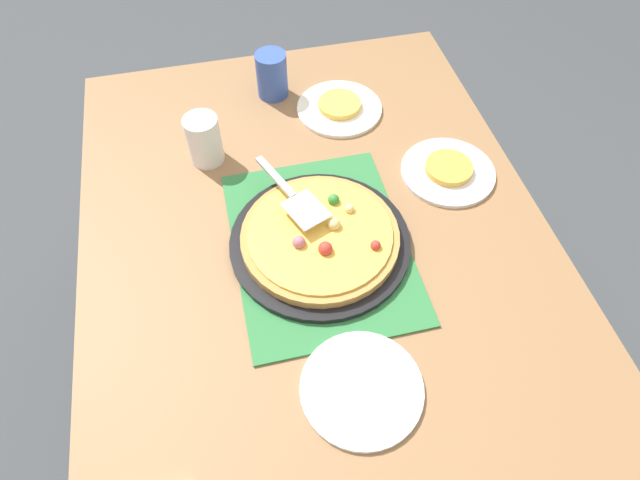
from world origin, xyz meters
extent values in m
plane|color=#3D4247|center=(0.00, 0.00, 0.00)|extent=(8.00, 8.00, 0.00)
cube|color=olive|center=(0.00, 0.00, 0.73)|extent=(1.40, 1.00, 0.03)
cube|color=olive|center=(-0.64, -0.44, 0.36)|extent=(0.07, 0.07, 0.72)
cube|color=olive|center=(-0.64, 0.44, 0.36)|extent=(0.07, 0.07, 0.72)
cube|color=#2D753D|center=(0.00, 0.00, 0.75)|extent=(0.48, 0.36, 0.01)
cylinder|color=black|center=(0.00, 0.00, 0.76)|extent=(0.38, 0.38, 0.01)
cylinder|color=#B78442|center=(0.00, 0.00, 0.78)|extent=(0.33, 0.33, 0.02)
cylinder|color=#EAB747|center=(0.00, 0.00, 0.79)|extent=(0.30, 0.30, 0.01)
sphere|color=#B76675|center=(0.02, -0.05, 0.80)|extent=(0.03, 0.03, 0.03)
sphere|color=red|center=(0.05, 0.00, 0.80)|extent=(0.03, 0.03, 0.03)
sphere|color=#E5CC7F|center=(-0.01, 0.03, 0.80)|extent=(0.03, 0.03, 0.03)
sphere|color=#338433|center=(-0.08, 0.05, 0.80)|extent=(0.03, 0.03, 0.03)
sphere|color=#E5CC7F|center=(-0.04, 0.07, 0.80)|extent=(0.02, 0.02, 0.02)
sphere|color=red|center=(0.06, 0.10, 0.80)|extent=(0.02, 0.02, 0.02)
cylinder|color=white|center=(-0.14, 0.34, 0.76)|extent=(0.22, 0.22, 0.01)
cylinder|color=white|center=(-0.41, 0.15, 0.76)|extent=(0.22, 0.22, 0.01)
cylinder|color=white|center=(0.32, 0.00, 0.76)|extent=(0.22, 0.22, 0.01)
cylinder|color=gold|center=(-0.14, 0.34, 0.77)|extent=(0.11, 0.11, 0.02)
cylinder|color=#EAB747|center=(-0.41, 0.15, 0.77)|extent=(0.11, 0.11, 0.02)
cylinder|color=white|center=(-0.31, -0.20, 0.81)|extent=(0.08, 0.08, 0.12)
cylinder|color=#3351AD|center=(-0.52, -0.01, 0.81)|extent=(0.08, 0.08, 0.12)
cube|color=silver|center=(-0.05, -0.02, 0.82)|extent=(0.11, 0.10, 0.00)
cube|color=#B2B2B7|center=(-0.15, -0.06, 0.82)|extent=(0.14, 0.07, 0.01)
camera|label=1|loc=(0.66, -0.15, 1.68)|focal=30.43mm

